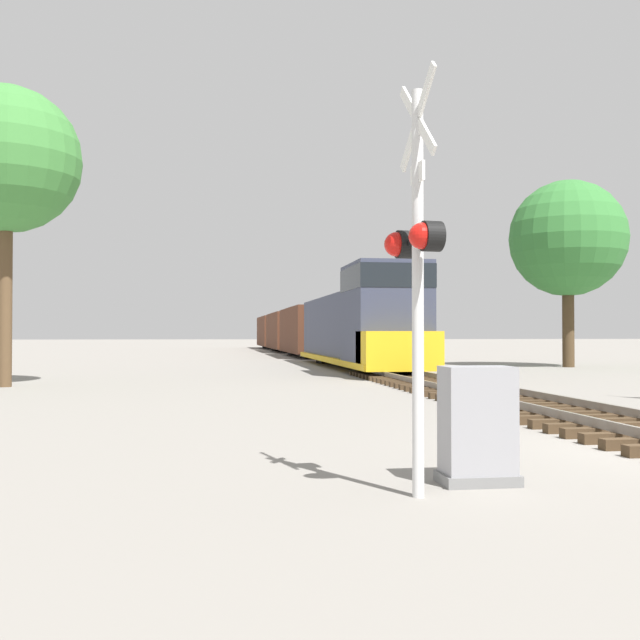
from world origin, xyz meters
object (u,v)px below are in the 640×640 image
crossing_signal_near (415,255)px  relay_cabinet (477,426)px  tree_far_right (7,160)px  tree_mid_background (568,239)px  freight_train (302,331)px

crossing_signal_near → relay_cabinet: (0.85, 0.54, -1.82)m
relay_cabinet → tree_far_right: tree_far_right is taller
tree_far_right → tree_mid_background: bearing=23.2°
freight_train → tree_mid_background: (10.64, -20.51, 4.45)m
freight_train → tree_mid_background: bearing=-62.6°
freight_train → crossing_signal_near: (-4.73, -47.67, 0.60)m
freight_train → tree_mid_background: tree_mid_background is taller
tree_far_right → crossing_signal_near: bearing=-63.9°
crossing_signal_near → relay_cabinet: bearing=116.3°
freight_train → tree_far_right: tree_far_right is taller
freight_train → tree_far_right: 33.75m
freight_train → tree_far_right: bearing=-113.1°
relay_cabinet → freight_train: bearing=85.3°
relay_cabinet → tree_mid_background: (14.52, 26.62, 5.67)m
freight_train → tree_far_right: size_ratio=6.60×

